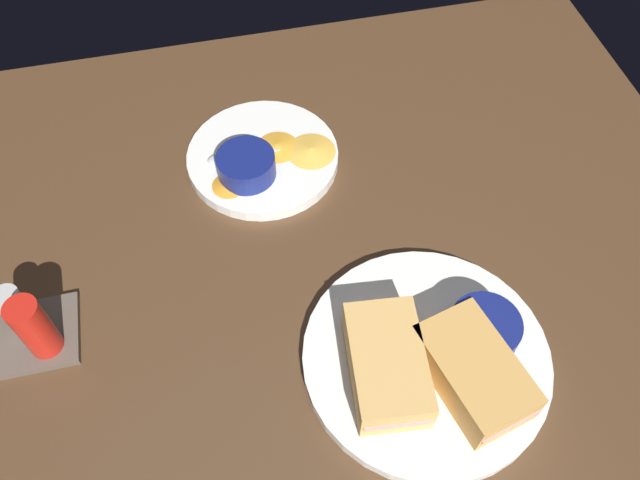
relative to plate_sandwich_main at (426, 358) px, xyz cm
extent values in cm
cube|color=#4C331E|center=(5.71, 10.16, -2.30)|extent=(110.00, 110.00, 3.00)
cylinder|color=white|center=(0.00, 0.00, 0.00)|extent=(27.35, 27.35, 1.60)
cube|color=tan|center=(-1.07, 5.09, 3.20)|extent=(13.74, 8.95, 4.80)
cube|color=#DB938E|center=(-1.07, 5.09, 3.20)|extent=(13.93, 8.38, 0.80)
cube|color=tan|center=(-3.87, -3.47, 3.20)|extent=(14.44, 10.50, 4.80)
cube|color=#DB938E|center=(-3.87, -3.47, 3.20)|extent=(14.55, 9.97, 0.80)
cylinder|color=navy|center=(0.30, -6.15, 3.00)|extent=(7.71, 7.71, 4.40)
cylinder|color=black|center=(0.30, -6.15, 4.80)|extent=(6.32, 6.32, 0.60)
cube|color=silver|center=(-3.40, 3.25, 1.05)|extent=(2.76, 5.41, 0.40)
ellipsoid|color=silver|center=(-1.38, -1.86, 1.20)|extent=(3.22, 3.78, 0.80)
cylinder|color=white|center=(33.29, 12.35, 0.00)|extent=(20.61, 20.61, 1.60)
cylinder|color=navy|center=(30.20, 14.92, 2.45)|extent=(7.69, 7.69, 3.30)
cylinder|color=olive|center=(30.20, 14.92, 3.70)|extent=(6.30, 6.30, 0.60)
cube|color=silver|center=(33.29, 12.69, 1.05)|extent=(0.89, 5.51, 0.40)
ellipsoid|color=silver|center=(33.20, 18.19, 1.20)|extent=(2.25, 3.23, 0.80)
cone|color=orange|center=(28.75, 17.58, 1.10)|extent=(6.43, 6.43, 0.60)
cone|color=orange|center=(33.71, 14.50, 1.10)|extent=(5.66, 5.66, 0.60)
cone|color=gold|center=(32.22, 5.80, 1.10)|extent=(9.46, 9.46, 0.60)
cone|color=gold|center=(33.96, 10.21, 1.10)|extent=(8.29, 8.29, 0.60)
cube|color=brown|center=(12.75, 41.90, -0.30)|extent=(9.00, 9.00, 1.00)
cylinder|color=red|center=(10.95, 40.70, 4.45)|extent=(3.60, 3.60, 8.50)
cylinder|color=#B2B2B2|center=(14.55, 43.30, 3.20)|extent=(3.00, 3.00, 6.00)
camera|label=1|loc=(-26.80, 18.22, 66.30)|focal=36.42mm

